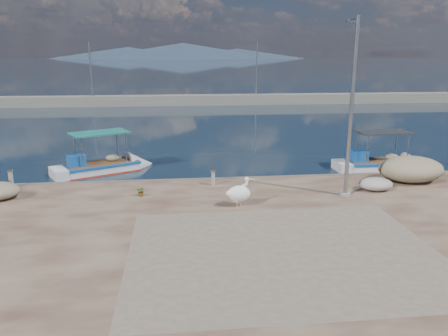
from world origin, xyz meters
TOP-DOWN VIEW (x-y plane):
  - ground at (0.00, 0.00)m, footprint 1400.00×1400.00m
  - quay at (0.00, -6.00)m, footprint 44.00×22.00m
  - quay_patch at (1.00, -3.00)m, footprint 9.00×7.00m
  - breakwater at (-0.00, 40.00)m, footprint 120.00×2.20m
  - mountains at (4.39, 650.00)m, footprint 370.00×280.00m
  - boat_left at (-6.08, 8.60)m, footprint 5.42×3.91m
  - boat_right at (8.94, 7.54)m, footprint 5.13×1.77m
  - pelican at (0.29, 1.04)m, footprint 1.20×0.74m
  - lamp_post at (4.79, 1.95)m, footprint 0.44×0.96m
  - bollard_near at (-0.47, 3.92)m, footprint 0.22×0.22m
  - bollard_far at (-9.21, 4.60)m, footprint 0.25×0.25m
  - potted_plant at (-3.50, 2.71)m, footprint 0.46×0.44m
  - net_pile_d at (6.33, 2.45)m, footprint 1.43×1.07m
  - net_pile_c at (8.45, 3.53)m, footprint 2.94×2.10m

SIDE VIEW (x-z plane):
  - ground at x=0.00m, z-range 0.00..0.00m
  - boat_right at x=8.94m, z-range -1.04..1.42m
  - boat_left at x=-6.08m, z-range -1.06..1.45m
  - quay at x=0.00m, z-range 0.00..0.50m
  - quay_patch at x=1.00m, z-range 0.50..0.51m
  - breakwater at x=0.00m, z-range -3.15..4.35m
  - potted_plant at x=-3.50m, z-range 0.50..0.91m
  - net_pile_d at x=6.33m, z-range 0.50..1.04m
  - bollard_near at x=-0.47m, z-range 0.53..1.20m
  - bollard_far at x=-9.21m, z-range 0.53..1.31m
  - pelican at x=0.29m, z-range 0.47..1.61m
  - net_pile_c at x=8.45m, z-range 0.50..1.66m
  - lamp_post at x=4.79m, z-range 0.30..7.30m
  - mountains at x=4.39m, z-range -1.49..20.51m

